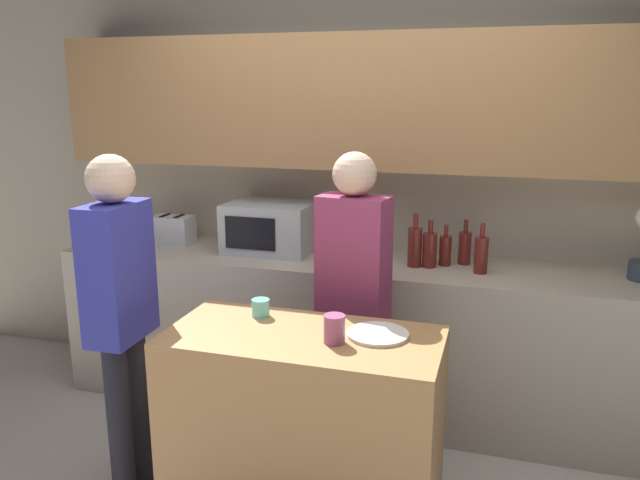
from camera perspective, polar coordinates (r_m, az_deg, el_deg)
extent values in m
cube|color=#B2A893|center=(3.87, 4.71, 5.45)|extent=(6.40, 0.08, 2.70)
cube|color=#A37547|center=(3.64, 4.18, 12.45)|extent=(3.74, 0.32, 0.75)
cube|color=#B7AD99|center=(3.77, 3.31, -8.73)|extent=(3.60, 0.62, 0.93)
cube|color=#B27F4C|center=(2.84, -1.52, -17.01)|extent=(1.16, 0.56, 0.90)
cube|color=#B7BABC|center=(3.82, -4.59, 1.18)|extent=(0.52, 0.38, 0.30)
cube|color=black|center=(3.66, -6.42, 0.60)|extent=(0.31, 0.01, 0.19)
cube|color=silver|center=(4.12, -13.32, 0.92)|extent=(0.26, 0.16, 0.18)
cube|color=black|center=(4.12, -13.99, 2.21)|extent=(0.02, 0.11, 0.01)
cube|color=black|center=(4.07, -12.78, 2.14)|extent=(0.02, 0.11, 0.01)
cylinder|color=maroon|center=(3.52, 8.66, -0.67)|extent=(0.08, 0.08, 0.22)
cylinder|color=maroon|center=(3.49, 8.75, 1.76)|extent=(0.03, 0.03, 0.09)
cylinder|color=maroon|center=(3.52, 9.99, -0.94)|extent=(0.08, 0.08, 0.19)
cylinder|color=maroon|center=(3.49, 10.08, 1.19)|extent=(0.03, 0.03, 0.07)
cylinder|color=maroon|center=(3.58, 11.37, -0.97)|extent=(0.07, 0.07, 0.17)
cylinder|color=maroon|center=(3.55, 11.46, 0.85)|extent=(0.02, 0.02, 0.07)
cylinder|color=maroon|center=(3.62, 13.09, -0.74)|extent=(0.07, 0.07, 0.18)
cylinder|color=maroon|center=(3.60, 13.20, 1.24)|extent=(0.02, 0.02, 0.07)
cylinder|color=maroon|center=(3.47, 14.51, -1.36)|extent=(0.07, 0.07, 0.20)
cylinder|color=maroon|center=(3.44, 14.65, 0.85)|extent=(0.03, 0.03, 0.08)
cylinder|color=white|center=(2.64, 5.30, -8.57)|extent=(0.26, 0.26, 0.01)
cylinder|color=#A1557E|center=(2.54, 1.32, -8.14)|extent=(0.09, 0.09, 0.12)
cylinder|color=#70E4DA|center=(2.85, -5.45, -6.18)|extent=(0.08, 0.08, 0.08)
cylinder|color=black|center=(3.28, 4.25, -13.73)|extent=(0.11, 0.11, 0.78)
cylinder|color=black|center=(3.34, 1.62, -13.22)|extent=(0.11, 0.11, 0.78)
cube|color=#943760|center=(3.05, 3.08, -1.70)|extent=(0.36, 0.24, 0.62)
sphere|color=beige|center=(2.97, 3.18, 6.05)|extent=(0.21, 0.21, 0.21)
cylinder|color=black|center=(3.26, -16.29, -14.46)|extent=(0.11, 0.11, 0.79)
cylinder|color=black|center=(3.14, -17.85, -15.70)|extent=(0.11, 0.11, 0.79)
cube|color=#30349F|center=(2.93, -18.01, -2.80)|extent=(0.20, 0.35, 0.63)
sphere|color=beige|center=(2.85, -18.63, 5.33)|extent=(0.21, 0.21, 0.21)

